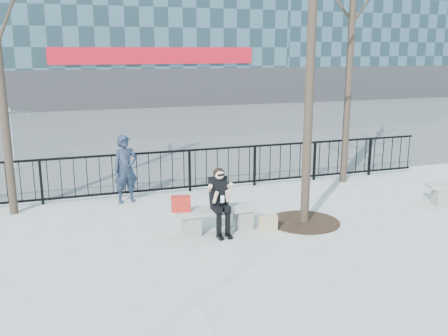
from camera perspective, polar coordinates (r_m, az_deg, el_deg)
name	(u,v)px	position (r m, az deg, el deg)	size (l,w,h in m)	color
ground	(218,231)	(10.20, -0.72, -7.19)	(120.00, 120.00, 0.00)	gray
street_surface	(123,126)	(24.53, -11.49, 4.76)	(60.00, 23.00, 0.01)	#474747
railing	(182,171)	(12.80, -4.82, -0.34)	(14.00, 0.06, 1.10)	black
tree_grate	(304,222)	(10.80, 9.15, -6.09)	(1.50, 1.50, 0.02)	black
bench_main	(218,217)	(10.09, -0.72, -5.59)	(1.65, 0.46, 0.49)	gray
seated_woman	(220,201)	(9.83, -0.44, -3.84)	(0.50, 0.64, 1.34)	black
handbag	(181,204)	(9.81, -4.95, -4.09)	(0.38, 0.18, 0.31)	red
shopping_bag	(268,224)	(10.13, 5.06, -6.34)	(0.37, 0.13, 0.35)	#C0B088
standing_man	(126,169)	(12.06, -11.17, -0.13)	(0.60, 0.39, 1.63)	black
vendor_umbrella	(12,139)	(16.26, -23.10, 3.06)	(2.10, 2.14, 1.93)	gold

